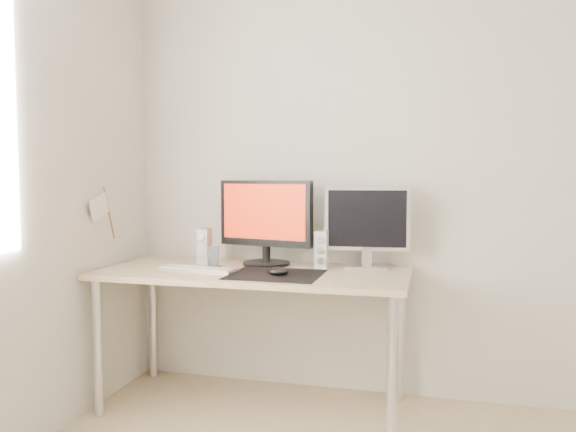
{
  "coord_description": "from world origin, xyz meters",
  "views": [
    {
      "loc": [
        -0.03,
        -1.37,
        1.22
      ],
      "look_at": [
        -0.77,
        1.47,
        1.01
      ],
      "focal_mm": 35.0,
      "sensor_mm": 36.0,
      "label": 1
    }
  ],
  "objects_px": {
    "mouse": "(278,271)",
    "desk": "(254,285)",
    "main_monitor": "(266,219)",
    "speaker_right": "(322,250)",
    "phone_dock": "(214,262)",
    "speaker_left": "(204,246)",
    "second_monitor": "(367,223)",
    "keyboard": "(198,269)"
  },
  "relations": [
    {
      "from": "mouse",
      "to": "desk",
      "type": "height_order",
      "value": "mouse"
    },
    {
      "from": "mouse",
      "to": "main_monitor",
      "type": "bearing_deg",
      "value": 116.88
    },
    {
      "from": "speaker_right",
      "to": "phone_dock",
      "type": "distance_m",
      "value": 0.58
    },
    {
      "from": "speaker_right",
      "to": "phone_dock",
      "type": "xyz_separation_m",
      "value": [
        -0.55,
        -0.15,
        -0.06
      ]
    },
    {
      "from": "main_monitor",
      "to": "speaker_left",
      "type": "relative_size",
      "value": 2.74
    },
    {
      "from": "second_monitor",
      "to": "speaker_right",
      "type": "relative_size",
      "value": 2.26
    },
    {
      "from": "main_monitor",
      "to": "phone_dock",
      "type": "height_order",
      "value": "main_monitor"
    },
    {
      "from": "speaker_left",
      "to": "speaker_right",
      "type": "relative_size",
      "value": 1.0
    },
    {
      "from": "speaker_left",
      "to": "keyboard",
      "type": "relative_size",
      "value": 0.46
    },
    {
      "from": "speaker_left",
      "to": "speaker_right",
      "type": "height_order",
      "value": "same"
    },
    {
      "from": "mouse",
      "to": "desk",
      "type": "distance_m",
      "value": 0.24
    },
    {
      "from": "keyboard",
      "to": "phone_dock",
      "type": "relative_size",
      "value": 3.59
    },
    {
      "from": "mouse",
      "to": "keyboard",
      "type": "relative_size",
      "value": 0.26
    },
    {
      "from": "speaker_left",
      "to": "phone_dock",
      "type": "height_order",
      "value": "speaker_left"
    },
    {
      "from": "second_monitor",
      "to": "phone_dock",
      "type": "bearing_deg",
      "value": -164.35
    },
    {
      "from": "mouse",
      "to": "keyboard",
      "type": "bearing_deg",
      "value": 172.87
    },
    {
      "from": "speaker_right",
      "to": "keyboard",
      "type": "distance_m",
      "value": 0.66
    },
    {
      "from": "second_monitor",
      "to": "speaker_left",
      "type": "xyz_separation_m",
      "value": [
        -0.89,
        -0.08,
        -0.14
      ]
    },
    {
      "from": "desk",
      "to": "speaker_right",
      "type": "distance_m",
      "value": 0.4
    },
    {
      "from": "main_monitor",
      "to": "speaker_right",
      "type": "xyz_separation_m",
      "value": [
        0.32,
        -0.03,
        -0.15
      ]
    },
    {
      "from": "desk",
      "to": "speaker_right",
      "type": "xyz_separation_m",
      "value": [
        0.33,
        0.15,
        0.18
      ]
    },
    {
      "from": "mouse",
      "to": "phone_dock",
      "type": "bearing_deg",
      "value": 161.51
    },
    {
      "from": "mouse",
      "to": "speaker_left",
      "type": "relative_size",
      "value": 0.55
    },
    {
      "from": "speaker_right",
      "to": "phone_dock",
      "type": "bearing_deg",
      "value": -164.83
    },
    {
      "from": "main_monitor",
      "to": "keyboard",
      "type": "bearing_deg",
      "value": -139.1
    },
    {
      "from": "second_monitor",
      "to": "keyboard",
      "type": "relative_size",
      "value": 1.05
    },
    {
      "from": "desk",
      "to": "second_monitor",
      "type": "height_order",
      "value": "second_monitor"
    },
    {
      "from": "mouse",
      "to": "desk",
      "type": "xyz_separation_m",
      "value": [
        -0.17,
        0.13,
        -0.1
      ]
    },
    {
      "from": "second_monitor",
      "to": "speaker_left",
      "type": "relative_size",
      "value": 2.26
    },
    {
      "from": "speaker_left",
      "to": "phone_dock",
      "type": "bearing_deg",
      "value": -50.95
    },
    {
      "from": "desk",
      "to": "speaker_right",
      "type": "relative_size",
      "value": 8.01
    },
    {
      "from": "main_monitor",
      "to": "second_monitor",
      "type": "relative_size",
      "value": 1.21
    },
    {
      "from": "desk",
      "to": "second_monitor",
      "type": "relative_size",
      "value": 3.54
    },
    {
      "from": "desk",
      "to": "keyboard",
      "type": "distance_m",
      "value": 0.3
    },
    {
      "from": "mouse",
      "to": "speaker_left",
      "type": "bearing_deg",
      "value": 151.94
    },
    {
      "from": "speaker_left",
      "to": "keyboard",
      "type": "xyz_separation_m",
      "value": [
        0.05,
        -0.21,
        -0.09
      ]
    },
    {
      "from": "second_monitor",
      "to": "speaker_right",
      "type": "distance_m",
      "value": 0.28
    },
    {
      "from": "mouse",
      "to": "second_monitor",
      "type": "bearing_deg",
      "value": 41.77
    },
    {
      "from": "phone_dock",
      "to": "mouse",
      "type": "bearing_deg",
      "value": -18.49
    },
    {
      "from": "main_monitor",
      "to": "phone_dock",
      "type": "relative_size",
      "value": 4.56
    },
    {
      "from": "main_monitor",
      "to": "mouse",
      "type": "bearing_deg",
      "value": -63.12
    },
    {
      "from": "speaker_right",
      "to": "main_monitor",
      "type": "bearing_deg",
      "value": 174.85
    }
  ]
}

